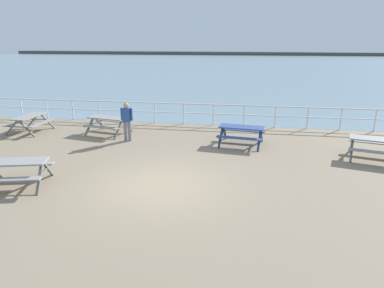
{
  "coord_description": "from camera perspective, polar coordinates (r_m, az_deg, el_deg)",
  "views": [
    {
      "loc": [
        2.48,
        -9.07,
        4.15
      ],
      "look_at": [
        0.68,
        1.72,
        0.8
      ],
      "focal_mm": 31.76,
      "sensor_mm": 36.0,
      "label": 1
    }
  ],
  "objects": [
    {
      "name": "ground_plane",
      "position": [
        10.32,
        -5.33,
        -7.38
      ],
      "size": [
        30.0,
        24.0,
        0.2
      ],
      "primitive_type": "cube",
      "color": "gray"
    },
    {
      "name": "sea_band",
      "position": [
        62.01,
        7.36,
        13.06
      ],
      "size": [
        142.0,
        90.0,
        0.01
      ],
      "primitive_type": "cube",
      "color": "gray",
      "rests_on": "ground"
    },
    {
      "name": "distant_shoreline",
      "position": [
        104.93,
        8.39,
        14.59
      ],
      "size": [
        142.0,
        6.0,
        1.8
      ],
      "primitive_type": "cube",
      "color": "#4C4C47",
      "rests_on": "ground"
    },
    {
      "name": "seaward_railing",
      "position": [
        17.34,
        1.08,
        5.66
      ],
      "size": [
        23.07,
        0.07,
        1.08
      ],
      "color": "white",
      "rests_on": "ground"
    },
    {
      "name": "picnic_table_near_left",
      "position": [
        14.09,
        8.31,
        2.18
      ],
      "size": [
        1.98,
        1.75,
        0.8
      ],
      "rotation": [
        0.0,
        0.0,
        -0.13
      ],
      "color": "#334C84",
      "rests_on": "ground"
    },
    {
      "name": "picnic_table_near_right",
      "position": [
        17.7,
        -25.62,
        3.71
      ],
      "size": [
        1.58,
        1.84,
        0.8
      ],
      "rotation": [
        0.0,
        0.0,
        1.55
      ],
      "color": "gray",
      "rests_on": "ground"
    },
    {
      "name": "picnic_table_mid_centre",
      "position": [
        11.26,
        -27.54,
        -3.46
      ],
      "size": [
        2.12,
        1.91,
        0.8
      ],
      "rotation": [
        0.0,
        0.0,
        0.26
      ],
      "color": "gray",
      "rests_on": "ground"
    },
    {
      "name": "picnic_table_far_left",
      "position": [
        13.9,
        28.55,
        0.03
      ],
      "size": [
        2.13,
        1.92,
        0.8
      ],
      "rotation": [
        0.0,
        0.0,
        -0.26
      ],
      "color": "gray",
      "rests_on": "ground"
    },
    {
      "name": "picnic_table_corner",
      "position": [
        16.11,
        -13.89,
        3.73
      ],
      "size": [
        2.06,
        1.84,
        0.8
      ],
      "rotation": [
        0.0,
        0.0,
        -0.2
      ],
      "color": "gray",
      "rests_on": "ground"
    },
    {
      "name": "visitor",
      "position": [
        14.67,
        -10.88,
        4.11
      ],
      "size": [
        0.53,
        0.23,
        1.66
      ],
      "rotation": [
        0.0,
        0.0,
        1.54
      ],
      "color": "slate",
      "rests_on": "ground"
    }
  ]
}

